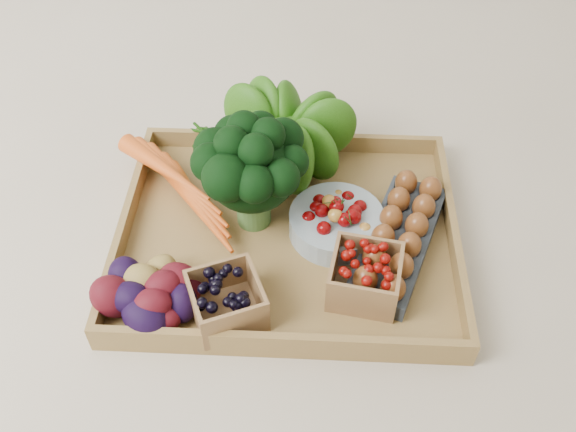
{
  "coord_description": "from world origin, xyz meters",
  "views": [
    {
      "loc": [
        0.03,
        -0.71,
        0.81
      ],
      "look_at": [
        0.0,
        0.0,
        0.06
      ],
      "focal_mm": 40.0,
      "sensor_mm": 36.0,
      "label": 1
    }
  ],
  "objects_px": {
    "tray": "(288,237)",
    "egg_carton": "(398,243)",
    "cherry_bowl": "(336,224)",
    "broccoli": "(252,188)"
  },
  "relations": [
    {
      "from": "tray",
      "to": "egg_carton",
      "type": "bearing_deg",
      "value": -7.41
    },
    {
      "from": "tray",
      "to": "broccoli",
      "type": "height_order",
      "value": "broccoli"
    },
    {
      "from": "tray",
      "to": "egg_carton",
      "type": "relative_size",
      "value": 2.05
    },
    {
      "from": "cherry_bowl",
      "to": "broccoli",
      "type": "bearing_deg",
      "value": 171.23
    },
    {
      "from": "broccoli",
      "to": "tray",
      "type": "bearing_deg",
      "value": -27.67
    },
    {
      "from": "broccoli",
      "to": "egg_carton",
      "type": "relative_size",
      "value": 0.7
    },
    {
      "from": "egg_carton",
      "to": "cherry_bowl",
      "type": "bearing_deg",
      "value": -178.35
    },
    {
      "from": "tray",
      "to": "egg_carton",
      "type": "xyz_separation_m",
      "value": [
        0.18,
        -0.02,
        0.02
      ]
    },
    {
      "from": "cherry_bowl",
      "to": "egg_carton",
      "type": "height_order",
      "value": "cherry_bowl"
    },
    {
      "from": "broccoli",
      "to": "egg_carton",
      "type": "bearing_deg",
      "value": -12.85
    }
  ]
}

